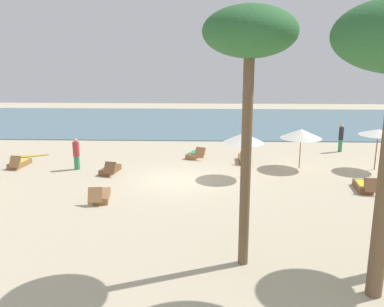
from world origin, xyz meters
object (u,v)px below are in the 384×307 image
person_0 (76,154)px  person_1 (341,138)px  palm_0 (250,39)px  lounger_0 (19,163)px  umbrella_0 (243,138)px  surfboard (30,156)px  umbrella_2 (378,132)px  lounger_4 (101,196)px  lounger_3 (196,154)px  lounger_1 (364,186)px  lounger_6 (244,159)px  lounger_5 (110,170)px  umbrella_1 (301,134)px

person_0 → person_1: size_ratio=0.96×
person_0 → palm_0: bearing=-51.1°
lounger_0 → palm_0: (11.14, -10.18, 6.18)m
umbrella_0 → surfboard: bearing=162.7°
umbrella_2 → lounger_4: size_ratio=1.24×
umbrella_2 → lounger_3: size_ratio=1.22×
lounger_3 → lounger_4: bearing=-117.2°
lounger_0 → lounger_4: size_ratio=0.99×
lounger_1 → person_0: (-13.81, 2.90, 0.65)m
umbrella_2 → lounger_0: size_ratio=1.26×
umbrella_0 → umbrella_2: umbrella_0 is taller
lounger_6 → surfboard: size_ratio=0.76×
lounger_0 → person_1: (18.26, 4.04, 0.71)m
umbrella_0 → person_1: size_ratio=1.30×
umbrella_0 → lounger_5: 6.93m
surfboard → person_1: bearing=5.6°
umbrella_0 → person_0: bearing=172.4°
lounger_0 → surfboard: lounger_0 is taller
palm_0 → lounger_5: bearing=123.2°
palm_0 → umbrella_0: bearing=85.5°
person_0 → surfboard: person_0 is taller
lounger_1 → lounger_3: 9.52m
lounger_0 → palm_0: bearing=-42.4°
umbrella_0 → lounger_6: size_ratio=1.32×
person_1 → umbrella_2: bearing=-81.7°
umbrella_0 → umbrella_1: 3.64m
lounger_1 → umbrella_0: bearing=161.5°
lounger_6 → palm_0: (-1.01, -11.58, 6.19)m
lounger_1 → palm_0: (-5.94, -6.86, 6.18)m
lounger_1 → person_1: 7.49m
lounger_5 → palm_0: (5.98, -9.15, 6.19)m
lounger_3 → umbrella_2: bearing=-13.7°
lounger_0 → lounger_6: bearing=6.6°
umbrella_2 → person_0: (-15.58, -0.47, -1.16)m
lounger_0 → lounger_3: 9.71m
umbrella_1 → palm_0: size_ratio=0.30×
umbrella_0 → umbrella_2: 7.21m
lounger_6 → person_0: bearing=-168.4°
lounger_0 → person_0: person_0 is taller
lounger_6 → palm_0: bearing=-95.0°
umbrella_1 → lounger_6: size_ratio=1.27×
umbrella_1 → lounger_4: size_ratio=1.25×
umbrella_1 → person_0: bearing=-176.7°
lounger_0 → lounger_1: 17.40m
umbrella_2 → lounger_1: (-1.77, -3.37, -1.82)m
lounger_6 → surfboard: (-12.52, 0.82, -0.13)m
umbrella_1 → person_1: 5.11m
umbrella_0 → person_0: 8.70m
person_0 → lounger_3: bearing=24.1°
surfboard → palm_0: bearing=-47.1°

